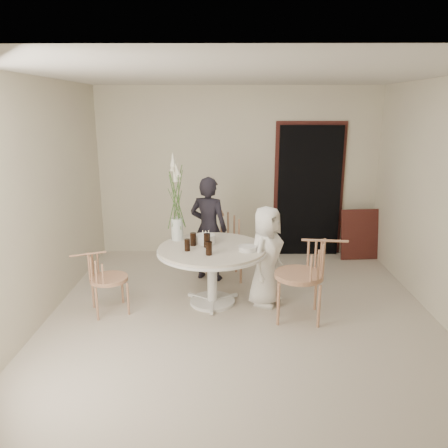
{
  "coord_description": "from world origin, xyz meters",
  "views": [
    {
      "loc": [
        -0.15,
        -4.77,
        2.37
      ],
      "look_at": [
        -0.21,
        0.3,
        1.01
      ],
      "focal_mm": 35.0,
      "sensor_mm": 36.0,
      "label": 1
    }
  ],
  "objects_px": {
    "chair_right": "(311,267)",
    "boy": "(266,256)",
    "girl": "(209,229)",
    "chair_far": "(222,234)",
    "chair_left": "(99,274)",
    "table": "(212,256)",
    "flower_vase": "(176,202)",
    "birthday_cake": "(206,239)"
  },
  "relations": [
    {
      "from": "chair_right",
      "to": "boy",
      "type": "bearing_deg",
      "value": -123.05
    },
    {
      "from": "girl",
      "to": "chair_right",
      "type": "bearing_deg",
      "value": 154.82
    },
    {
      "from": "chair_far",
      "to": "chair_left",
      "type": "xyz_separation_m",
      "value": [
        -1.42,
        -1.24,
        -0.11
      ]
    },
    {
      "from": "chair_left",
      "to": "table",
      "type": "bearing_deg",
      "value": -101.67
    },
    {
      "from": "chair_far",
      "to": "boy",
      "type": "height_order",
      "value": "boy"
    },
    {
      "from": "chair_far",
      "to": "chair_right",
      "type": "xyz_separation_m",
      "value": [
        1.02,
        -1.34,
        0.01
      ]
    },
    {
      "from": "chair_right",
      "to": "girl",
      "type": "bearing_deg",
      "value": -128.36
    },
    {
      "from": "girl",
      "to": "flower_vase",
      "type": "distance_m",
      "value": 0.8
    },
    {
      "from": "chair_far",
      "to": "girl",
      "type": "distance_m",
      "value": 0.26
    },
    {
      "from": "chair_far",
      "to": "flower_vase",
      "type": "relative_size",
      "value": 0.85
    },
    {
      "from": "chair_right",
      "to": "boy",
      "type": "xyz_separation_m",
      "value": [
        -0.48,
        0.39,
        -0.0
      ]
    },
    {
      "from": "chair_far",
      "to": "boy",
      "type": "relative_size",
      "value": 0.76
    },
    {
      "from": "boy",
      "to": "flower_vase",
      "type": "relative_size",
      "value": 1.11
    },
    {
      "from": "chair_left",
      "to": "girl",
      "type": "bearing_deg",
      "value": -72.18
    },
    {
      "from": "chair_right",
      "to": "girl",
      "type": "relative_size",
      "value": 0.66
    },
    {
      "from": "girl",
      "to": "flower_vase",
      "type": "bearing_deg",
      "value": 72.79
    },
    {
      "from": "table",
      "to": "flower_vase",
      "type": "height_order",
      "value": "flower_vase"
    },
    {
      "from": "boy",
      "to": "chair_left",
      "type": "bearing_deg",
      "value": 128.4
    },
    {
      "from": "birthday_cake",
      "to": "flower_vase",
      "type": "bearing_deg",
      "value": 157.05
    },
    {
      "from": "chair_left",
      "to": "girl",
      "type": "xyz_separation_m",
      "value": [
        1.23,
        1.1,
        0.23
      ]
    },
    {
      "from": "table",
      "to": "chair_left",
      "type": "xyz_separation_m",
      "value": [
        -1.31,
        -0.29,
        -0.12
      ]
    },
    {
      "from": "boy",
      "to": "table",
      "type": "bearing_deg",
      "value": 120.42
    },
    {
      "from": "chair_right",
      "to": "birthday_cake",
      "type": "relative_size",
      "value": 4.14
    },
    {
      "from": "chair_right",
      "to": "flower_vase",
      "type": "height_order",
      "value": "flower_vase"
    },
    {
      "from": "flower_vase",
      "to": "girl",
      "type": "bearing_deg",
      "value": 53.25
    },
    {
      "from": "table",
      "to": "chair_far",
      "type": "distance_m",
      "value": 0.96
    },
    {
      "from": "chair_left",
      "to": "birthday_cake",
      "type": "height_order",
      "value": "birthday_cake"
    },
    {
      "from": "chair_left",
      "to": "boy",
      "type": "bearing_deg",
      "value": -105.59
    },
    {
      "from": "table",
      "to": "birthday_cake",
      "type": "height_order",
      "value": "birthday_cake"
    },
    {
      "from": "chair_far",
      "to": "chair_left",
      "type": "relative_size",
      "value": 1.23
    },
    {
      "from": "girl",
      "to": "birthday_cake",
      "type": "bearing_deg",
      "value": 108.91
    },
    {
      "from": "chair_far",
      "to": "birthday_cake",
      "type": "height_order",
      "value": "chair_far"
    },
    {
      "from": "chair_far",
      "to": "girl",
      "type": "relative_size",
      "value": 0.64
    },
    {
      "from": "table",
      "to": "chair_left",
      "type": "bearing_deg",
      "value": -167.61
    },
    {
      "from": "boy",
      "to": "chair_right",
      "type": "bearing_deg",
      "value": -99.46
    },
    {
      "from": "chair_far",
      "to": "chair_left",
      "type": "distance_m",
      "value": 1.89
    },
    {
      "from": "table",
      "to": "boy",
      "type": "relative_size",
      "value": 1.07
    },
    {
      "from": "girl",
      "to": "table",
      "type": "bearing_deg",
      "value": 114.96
    },
    {
      "from": "birthday_cake",
      "to": "chair_right",
      "type": "bearing_deg",
      "value": -23.9
    },
    {
      "from": "chair_right",
      "to": "girl",
      "type": "height_order",
      "value": "girl"
    },
    {
      "from": "flower_vase",
      "to": "birthday_cake",
      "type": "bearing_deg",
      "value": -22.95
    },
    {
      "from": "table",
      "to": "flower_vase",
      "type": "bearing_deg",
      "value": 145.52
    }
  ]
}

